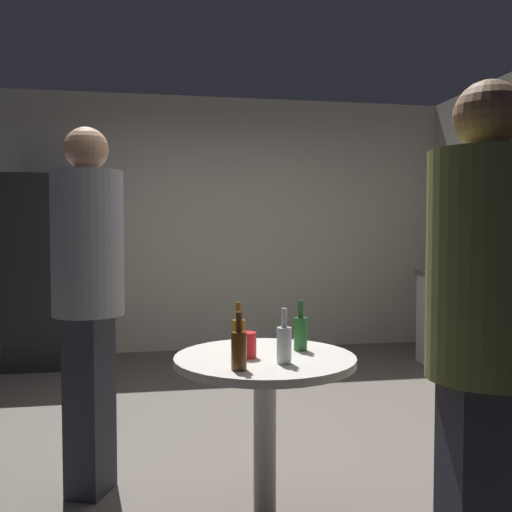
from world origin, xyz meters
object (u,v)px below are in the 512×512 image
beer_bottle_on_counter (472,263)px  beer_bottle_green (300,332)px  foreground_table (265,379)px  person_in_gray_shirt (88,280)px  beer_bottle_brown (239,349)px  beer_bottle_clear (284,343)px  beer_bottle_amber (239,335)px  refrigerator (47,271)px  person_in_olive_shirt (485,325)px  plastic_cup_red (247,345)px

beer_bottle_on_counter → beer_bottle_green: (-2.22, -2.26, -0.17)m
foreground_table → person_in_gray_shirt: 0.98m
beer_bottle_brown → beer_bottle_clear: size_ratio=1.00×
foreground_table → beer_bottle_amber: bearing=145.7°
foreground_table → beer_bottle_brown: bearing=-123.3°
foreground_table → beer_bottle_on_counter: bearing=44.2°
beer_bottle_amber → person_in_gray_shirt: 0.79m
beer_bottle_brown → beer_bottle_clear: bearing=19.3°
refrigerator → beer_bottle_clear: size_ratio=7.83×
beer_bottle_clear → refrigerator: bearing=115.3°
foreground_table → person_in_olive_shirt: 1.08m
beer_bottle_green → person_in_olive_shirt: (0.31, -0.97, 0.19)m
beer_bottle_on_counter → person_in_olive_shirt: 3.75m
foreground_table → beer_bottle_amber: size_ratio=3.48×
refrigerator → beer_bottle_green: bearing=-61.2°
beer_bottle_on_counter → person_in_olive_shirt: (-1.91, -3.23, 0.03)m
person_in_gray_shirt → foreground_table: bearing=-4.1°
beer_bottle_on_counter → person_in_gray_shirt: 3.74m
beer_bottle_amber → beer_bottle_green: bearing=2.1°
foreground_table → beer_bottle_brown: 0.33m
foreground_table → person_in_gray_shirt: (-0.79, 0.39, 0.42)m
beer_bottle_on_counter → foreground_table: bearing=-135.8°
plastic_cup_red → person_in_olive_shirt: 1.06m
plastic_cup_red → beer_bottle_green: bearing=21.4°
beer_bottle_clear → person_in_gray_shirt: bearing=147.1°
beer_bottle_brown → plastic_cup_red: (0.06, 0.20, -0.03)m
beer_bottle_green → person_in_gray_shirt: person_in_gray_shirt is taller
person_in_gray_shirt → beer_bottle_brown: bearing=-21.3°
beer_bottle_on_counter → beer_bottle_clear: 3.43m
beer_bottle_amber → refrigerator: bearing=114.5°
beer_bottle_on_counter → beer_bottle_amber: (-2.51, -2.27, -0.17)m
beer_bottle_brown → beer_bottle_green: size_ratio=1.00×
beer_bottle_clear → person_in_gray_shirt: size_ratio=0.13×
foreground_table → beer_bottle_green: bearing=24.5°
refrigerator → foreground_table: bearing=-64.4°
foreground_table → person_in_olive_shirt: person_in_olive_shirt is taller
beer_bottle_clear → beer_bottle_on_counter: bearing=46.7°
refrigerator → beer_bottle_on_counter: (3.91, -0.82, 0.08)m
beer_bottle_brown → person_in_olive_shirt: person_in_olive_shirt is taller
beer_bottle_on_counter → person_in_olive_shirt: size_ratio=0.13×
beer_bottle_brown → person_in_gray_shirt: size_ratio=0.13×
beer_bottle_amber → beer_bottle_brown: bearing=-98.0°
plastic_cup_red → person_in_olive_shirt: bearing=-56.6°
beer_bottle_green → plastic_cup_red: beer_bottle_green is taller
beer_bottle_green → person_in_olive_shirt: 1.04m
person_in_gray_shirt → beer_bottle_green: bearing=4.7°
beer_bottle_green → beer_bottle_clear: size_ratio=1.00×
plastic_cup_red → person_in_gray_shirt: person_in_gray_shirt is taller
foreground_table → beer_bottle_amber: 0.23m
beer_bottle_green → beer_bottle_clear: bearing=-118.6°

